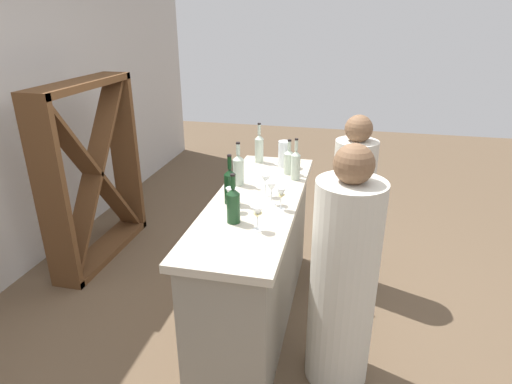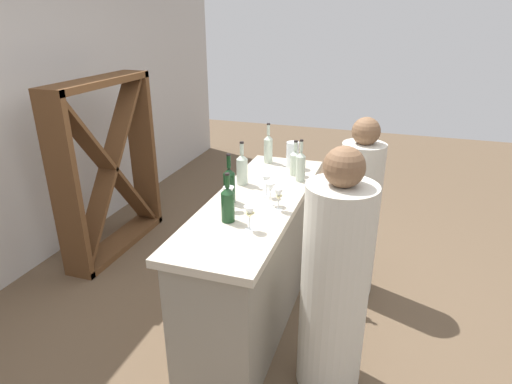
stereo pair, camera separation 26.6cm
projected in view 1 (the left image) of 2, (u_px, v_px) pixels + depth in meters
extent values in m
plane|color=brown|center=(256.00, 314.00, 3.37)|extent=(12.00, 12.00, 0.00)
cube|color=gray|center=(256.00, 263.00, 3.19)|extent=(1.80, 0.51, 0.93)
cube|color=beige|center=(256.00, 202.00, 3.00)|extent=(1.88, 0.59, 0.05)
cube|color=brown|center=(51.00, 198.00, 3.39)|extent=(0.06, 0.28, 1.65)
cube|color=brown|center=(125.00, 154.00, 4.44)|extent=(0.06, 0.28, 1.65)
cube|color=brown|center=(79.00, 84.00, 3.61)|extent=(1.23, 0.28, 0.06)
cube|color=brown|center=(105.00, 249.00, 4.22)|extent=(1.23, 0.28, 0.06)
cube|color=brown|center=(93.00, 173.00, 3.92)|extent=(1.14, 0.20, 1.55)
cube|color=brown|center=(93.00, 173.00, 3.92)|extent=(1.14, 0.20, 1.55)
cylinder|color=#193D1E|center=(233.00, 208.00, 2.62)|extent=(0.08, 0.08, 0.19)
cone|color=#193D1E|center=(233.00, 191.00, 2.58)|extent=(0.08, 0.08, 0.04)
cylinder|color=#193D1E|center=(233.00, 182.00, 2.55)|extent=(0.03, 0.03, 0.08)
cylinder|color=black|center=(233.00, 175.00, 2.54)|extent=(0.03, 0.03, 0.01)
cylinder|color=black|center=(230.00, 189.00, 2.88)|extent=(0.08, 0.08, 0.20)
cone|color=black|center=(230.00, 172.00, 2.84)|extent=(0.08, 0.08, 0.04)
cylinder|color=black|center=(229.00, 163.00, 2.81)|extent=(0.03, 0.03, 0.09)
cylinder|color=black|center=(229.00, 156.00, 2.80)|extent=(0.03, 0.03, 0.01)
cylinder|color=#B7C6B2|center=(238.00, 172.00, 3.20)|extent=(0.08, 0.08, 0.20)
cone|color=#B7C6B2|center=(238.00, 157.00, 3.15)|extent=(0.08, 0.08, 0.04)
cylinder|color=#B7C6B2|center=(238.00, 149.00, 3.13)|extent=(0.03, 0.03, 0.08)
cylinder|color=black|center=(238.00, 143.00, 3.11)|extent=(0.03, 0.03, 0.01)
cylinder|color=#B7C6B2|center=(296.00, 167.00, 3.30)|extent=(0.07, 0.07, 0.19)
cone|color=#B7C6B2|center=(296.00, 153.00, 3.26)|extent=(0.07, 0.07, 0.04)
cylinder|color=#B7C6B2|center=(296.00, 145.00, 3.23)|extent=(0.02, 0.02, 0.08)
cylinder|color=black|center=(297.00, 139.00, 3.22)|extent=(0.03, 0.03, 0.01)
cylinder|color=#B7C6B2|center=(289.00, 164.00, 3.43)|extent=(0.08, 0.08, 0.17)
cone|color=#B7C6B2|center=(289.00, 152.00, 3.39)|extent=(0.08, 0.08, 0.03)
cylinder|color=#B7C6B2|center=(289.00, 145.00, 3.37)|extent=(0.03, 0.03, 0.07)
cylinder|color=black|center=(289.00, 140.00, 3.35)|extent=(0.03, 0.03, 0.01)
cylinder|color=#B7C6B2|center=(259.00, 151.00, 3.69)|extent=(0.07, 0.07, 0.20)
cone|color=#B7C6B2|center=(259.00, 137.00, 3.64)|extent=(0.07, 0.07, 0.04)
cylinder|color=#B7C6B2|center=(259.00, 130.00, 3.62)|extent=(0.03, 0.03, 0.09)
cylinder|color=black|center=(259.00, 124.00, 3.60)|extent=(0.03, 0.03, 0.01)
cylinder|color=white|center=(281.00, 209.00, 2.83)|extent=(0.06, 0.06, 0.00)
cylinder|color=white|center=(281.00, 203.00, 2.81)|extent=(0.01, 0.01, 0.08)
cone|color=white|center=(281.00, 193.00, 2.78)|extent=(0.06, 0.06, 0.07)
cone|color=beige|center=(281.00, 196.00, 2.79)|extent=(0.05, 0.05, 0.02)
cylinder|color=white|center=(271.00, 203.00, 2.91)|extent=(0.07, 0.07, 0.00)
cylinder|color=white|center=(271.00, 197.00, 2.89)|extent=(0.01, 0.01, 0.08)
cone|color=white|center=(271.00, 187.00, 2.86)|extent=(0.08, 0.08, 0.07)
cylinder|color=white|center=(257.00, 230.00, 2.56)|extent=(0.06, 0.06, 0.00)
cylinder|color=white|center=(257.00, 223.00, 2.54)|extent=(0.01, 0.01, 0.08)
cone|color=white|center=(257.00, 212.00, 2.51)|extent=(0.07, 0.07, 0.07)
cone|color=beige|center=(257.00, 215.00, 2.52)|extent=(0.06, 0.06, 0.03)
cylinder|color=white|center=(266.00, 195.00, 3.04)|extent=(0.06, 0.06, 0.00)
cylinder|color=white|center=(266.00, 190.00, 3.02)|extent=(0.01, 0.01, 0.08)
cone|color=white|center=(266.00, 179.00, 2.99)|extent=(0.07, 0.07, 0.07)
cylinder|color=white|center=(232.00, 210.00, 2.81)|extent=(0.06, 0.06, 0.00)
cylinder|color=white|center=(232.00, 204.00, 2.79)|extent=(0.01, 0.01, 0.08)
cone|color=white|center=(231.00, 193.00, 2.77)|extent=(0.07, 0.07, 0.08)
cylinder|color=silver|center=(284.00, 154.00, 3.58)|extent=(0.10, 0.10, 0.21)
cylinder|color=beige|center=(351.00, 217.00, 3.51)|extent=(0.35, 0.35, 1.27)
sphere|color=brown|center=(359.00, 129.00, 3.23)|extent=(0.21, 0.21, 0.21)
cylinder|color=beige|center=(343.00, 286.00, 2.56)|extent=(0.50, 0.50, 1.33)
sphere|color=brown|center=(354.00, 164.00, 2.27)|extent=(0.22, 0.22, 0.22)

